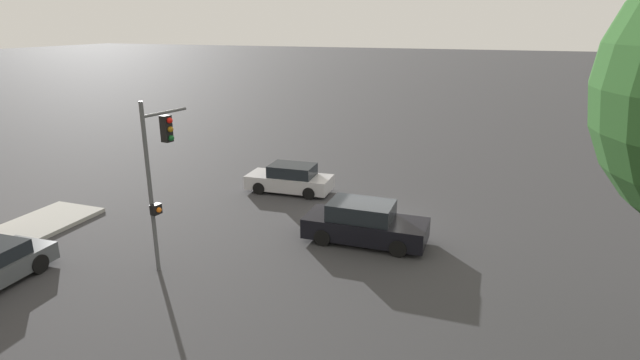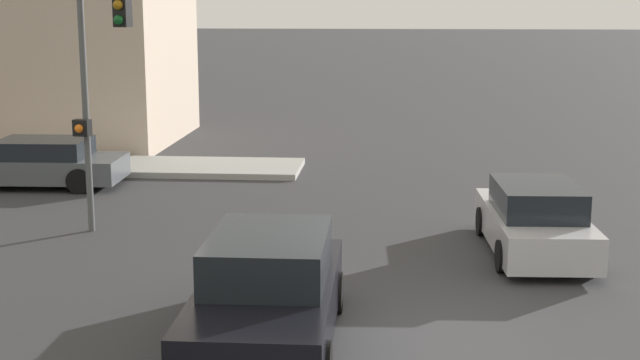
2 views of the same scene
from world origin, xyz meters
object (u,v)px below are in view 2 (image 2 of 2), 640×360
traffic_signal (101,58)px  parked_car_0 (40,163)px  crossing_car_0 (268,294)px  crossing_car_1 (534,221)px

traffic_signal → parked_car_0: 6.59m
crossing_car_0 → crossing_car_1: size_ratio=1.10×
traffic_signal → crossing_car_0: bearing=45.5°
crossing_car_0 → crossing_car_1: crossing_car_0 is taller
traffic_signal → crossing_car_0: size_ratio=1.24×
crossing_car_0 → parked_car_0: size_ratio=1.04×
crossing_car_0 → crossing_car_1: 6.88m
parked_car_0 → crossing_car_0: bearing=123.7°
crossing_car_1 → parked_car_0: (5.60, 12.31, -0.05)m
traffic_signal → parked_car_0: bearing=-134.3°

